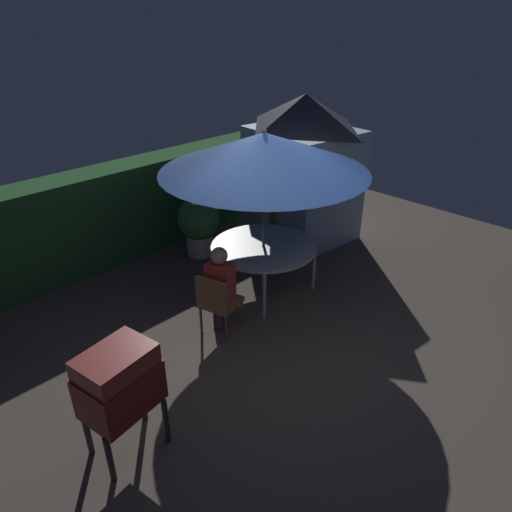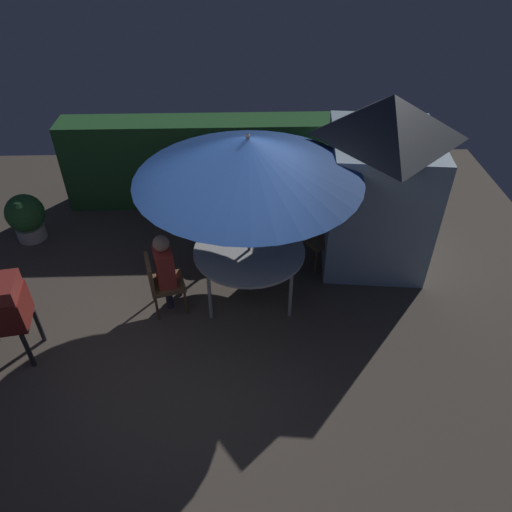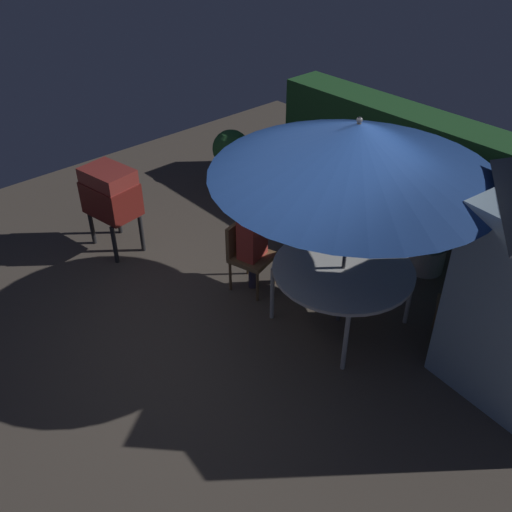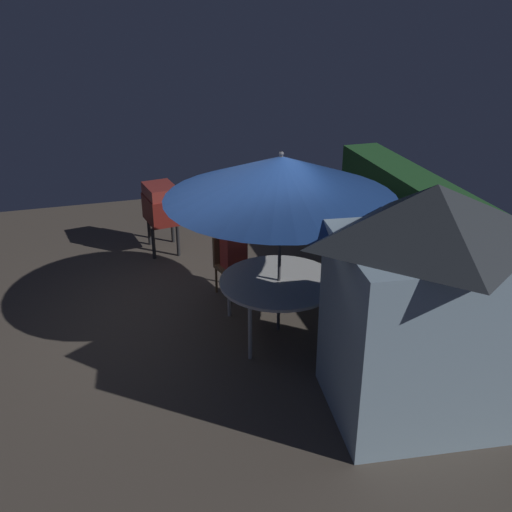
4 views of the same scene
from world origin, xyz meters
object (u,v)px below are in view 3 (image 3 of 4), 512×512
at_px(patio_table, 343,271).
at_px(person_in_red, 252,235).
at_px(chair_near_shed, 246,251).
at_px(potted_plant_by_grill, 231,152).
at_px(potted_plant_by_shed, 432,230).
at_px(chair_far_side, 468,309).
at_px(patio_umbrella, 356,149).
at_px(bbq_grill, 110,193).

height_order(patio_table, person_in_red, person_in_red).
height_order(patio_table, chair_near_shed, chair_near_shed).
height_order(patio_table, potted_plant_by_grill, potted_plant_by_grill).
xyz_separation_m(potted_plant_by_shed, potted_plant_by_grill, (-3.79, -0.18, -0.16)).
bearing_deg(potted_plant_by_grill, chair_far_side, -8.83).
xyz_separation_m(patio_umbrella, potted_plant_by_shed, (0.08, 1.63, -1.58)).
bearing_deg(patio_table, chair_near_shed, -164.06).
relative_size(potted_plant_by_grill, person_in_red, 0.65).
distance_m(patio_umbrella, chair_far_side, 2.15).
bearing_deg(chair_near_shed, patio_table, 15.94).
xyz_separation_m(bbq_grill, person_in_red, (1.94, 0.80, -0.06)).
distance_m(chair_far_side, person_in_red, 2.57).
distance_m(chair_far_side, potted_plant_by_shed, 1.45).
height_order(chair_near_shed, potted_plant_by_shed, potted_plant_by_shed).
distance_m(bbq_grill, potted_plant_by_shed, 4.21).
bearing_deg(bbq_grill, potted_plant_by_shed, 41.04).
relative_size(potted_plant_by_shed, person_in_red, 0.84).
height_order(bbq_grill, chair_far_side, bbq_grill).
height_order(bbq_grill, person_in_red, person_in_red).
height_order(chair_far_side, potted_plant_by_grill, chair_far_side).
relative_size(chair_far_side, person_in_red, 0.71).
height_order(bbq_grill, chair_near_shed, bbq_grill).
bearing_deg(person_in_red, potted_plant_by_shed, 57.89).
bearing_deg(bbq_grill, chair_near_shed, 22.61).
bearing_deg(person_in_red, patio_umbrella, 15.94).
xyz_separation_m(chair_far_side, person_in_red, (-2.34, -1.03, 0.26)).
xyz_separation_m(chair_near_shed, person_in_red, (0.08, 0.02, 0.26)).
xyz_separation_m(potted_plant_by_grill, person_in_red, (2.56, -1.79, 0.34)).
relative_size(bbq_grill, person_in_red, 0.95).
distance_m(bbq_grill, person_in_red, 2.10).
bearing_deg(potted_plant_by_shed, potted_plant_by_grill, -177.32).
bearing_deg(person_in_red, chair_far_side, 23.73).
xyz_separation_m(chair_near_shed, potted_plant_by_grill, (-2.48, 1.81, -0.08)).
bearing_deg(potted_plant_by_shed, patio_table, -92.71).
xyz_separation_m(patio_umbrella, chair_far_side, (1.18, 0.70, -1.66)).
distance_m(patio_umbrella, bbq_grill, 3.55).
xyz_separation_m(patio_table, potted_plant_by_shed, (0.08, 1.63, -0.11)).
bearing_deg(chair_far_side, potted_plant_by_grill, 171.17).
bearing_deg(bbq_grill, potted_plant_by_grill, 103.47).
distance_m(chair_near_shed, potted_plant_by_grill, 3.07).
xyz_separation_m(chair_far_side, potted_plant_by_grill, (-4.89, 0.76, -0.08)).
relative_size(patio_table, potted_plant_by_grill, 1.92).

